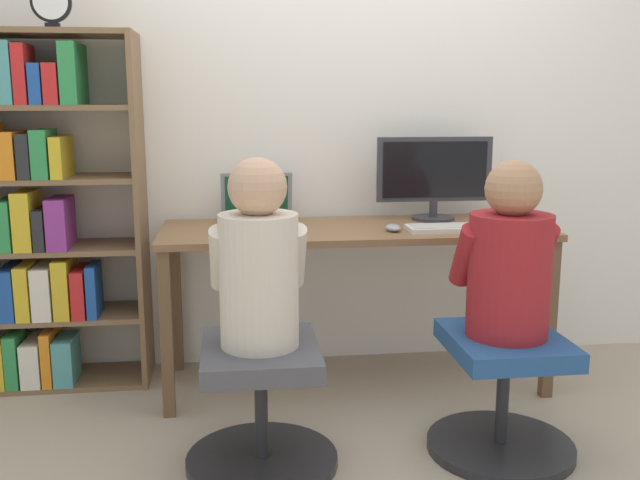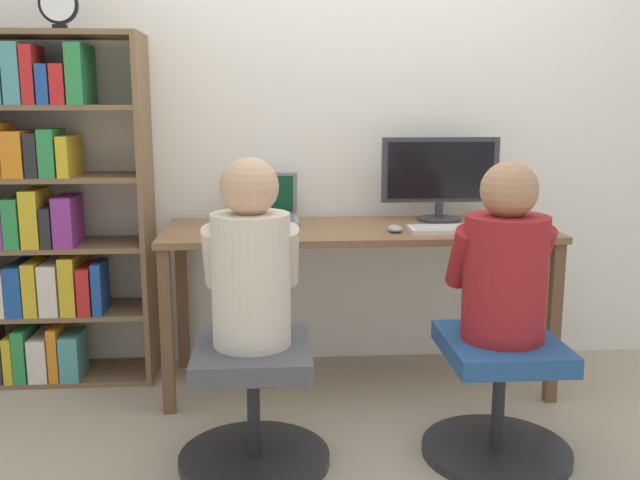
# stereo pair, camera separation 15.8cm
# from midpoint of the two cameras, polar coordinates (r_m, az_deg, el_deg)

# --- Properties ---
(ground_plane) EXTENTS (14.00, 14.00, 0.00)m
(ground_plane) POSITION_cam_midpoint_polar(r_m,az_deg,el_deg) (3.18, 2.17, -13.38)
(ground_plane) COLOR tan
(wall_back) EXTENTS (10.00, 0.05, 2.60)m
(wall_back) POSITION_cam_midpoint_polar(r_m,az_deg,el_deg) (3.57, 0.51, 10.84)
(wall_back) COLOR white
(wall_back) RESTS_ON ground_plane
(desk) EXTENTS (1.75, 0.62, 0.75)m
(desk) POSITION_cam_midpoint_polar(r_m,az_deg,el_deg) (3.27, 1.37, -0.38)
(desk) COLOR brown
(desk) RESTS_ON ground_plane
(desktop_monitor) EXTENTS (0.56, 0.21, 0.40)m
(desktop_monitor) POSITION_cam_midpoint_polar(r_m,az_deg,el_deg) (3.46, 7.85, 5.03)
(desktop_monitor) COLOR #333338
(desktop_monitor) RESTS_ON desk
(laptop) EXTENTS (0.34, 0.28, 0.23)m
(laptop) POSITION_cam_midpoint_polar(r_m,az_deg,el_deg) (3.38, -6.35, 2.20)
(laptop) COLOR gray
(laptop) RESTS_ON desk
(keyboard) EXTENTS (0.43, 0.16, 0.03)m
(keyboard) POSITION_cam_midpoint_polar(r_m,az_deg,el_deg) (3.20, 9.40, 0.96)
(keyboard) COLOR silver
(keyboard) RESTS_ON desk
(computer_mouse_by_keyboard) EXTENTS (0.06, 0.10, 0.03)m
(computer_mouse_by_keyboard) POSITION_cam_midpoint_polar(r_m,az_deg,el_deg) (3.15, 4.44, 0.98)
(computer_mouse_by_keyboard) COLOR #99999E
(computer_mouse_by_keyboard) RESTS_ON desk
(office_chair_left) EXTENTS (0.56, 0.56, 0.46)m
(office_chair_left) POSITION_cam_midpoint_polar(r_m,az_deg,el_deg) (2.81, 12.84, -11.69)
(office_chair_left) COLOR #262628
(office_chair_left) RESTS_ON ground_plane
(office_chair_right) EXTENTS (0.56, 0.56, 0.46)m
(office_chair_right) POSITION_cam_midpoint_polar(r_m,az_deg,el_deg) (2.66, -6.48, -12.82)
(office_chair_right) COLOR #262628
(office_chair_right) RESTS_ON ground_plane
(person_at_monitor) EXTENTS (0.37, 0.32, 0.65)m
(person_at_monitor) POSITION_cam_midpoint_polar(r_m,az_deg,el_deg) (2.66, 13.27, -1.62)
(person_at_monitor) COLOR maroon
(person_at_monitor) RESTS_ON office_chair_left
(person_at_laptop) EXTENTS (0.34, 0.31, 0.67)m
(person_at_laptop) POSITION_cam_midpoint_polar(r_m,az_deg,el_deg) (2.50, -6.74, -1.84)
(person_at_laptop) COLOR beige
(person_at_laptop) RESTS_ON office_chair_right
(bookshelf) EXTENTS (0.80, 0.34, 1.62)m
(bookshelf) POSITION_cam_midpoint_polar(r_m,az_deg,el_deg) (3.49, -22.99, 1.50)
(bookshelf) COLOR brown
(bookshelf) RESTS_ON ground_plane
(desk_clock) EXTENTS (0.17, 0.03, 0.19)m
(desk_clock) POSITION_cam_midpoint_polar(r_m,az_deg,el_deg) (3.36, -22.05, 17.15)
(desk_clock) COLOR black
(desk_clock) RESTS_ON bookshelf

